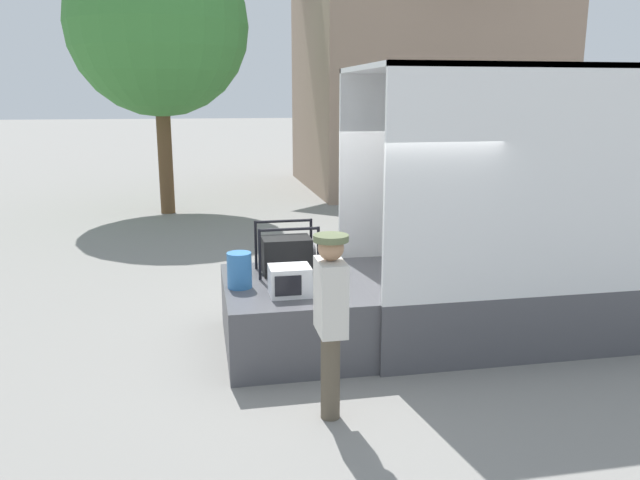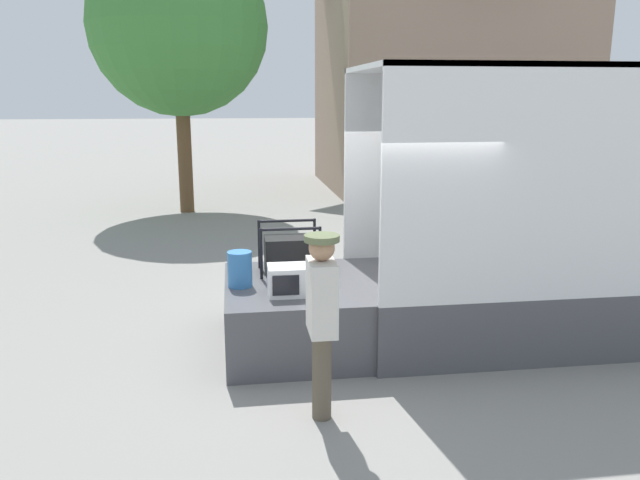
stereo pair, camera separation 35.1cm
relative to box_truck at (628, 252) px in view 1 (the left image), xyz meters
name	(u,v)px [view 1 (the left image)]	position (x,y,z in m)	size (l,w,h in m)	color
ground_plane	(356,341)	(-3.66, 0.00, -0.95)	(160.00, 160.00, 0.00)	gray
box_truck	(628,252)	(0.00, 0.00, 0.00)	(6.32, 2.11, 3.29)	white
tailgate_deck	(292,314)	(-4.46, 0.00, -0.55)	(1.60, 2.00, 0.80)	#4C4C51
microwave	(290,281)	(-4.55, -0.46, 0.01)	(0.45, 0.38, 0.33)	white
portable_generator	(288,254)	(-4.44, 0.44, 0.08)	(0.75, 0.54, 0.62)	black
orange_bucket	(239,270)	(-5.08, -0.08, 0.05)	(0.28, 0.28, 0.41)	#3370B2
worker_person	(331,308)	(-4.37, -1.78, 0.13)	(0.32, 0.44, 1.76)	brown
house_backdrop	(420,42)	(1.70, 13.02, 3.71)	(7.77, 7.06, 9.15)	gray
street_tree	(158,26)	(-6.32, 9.33, 3.66)	(4.39, 4.39, 6.82)	brown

